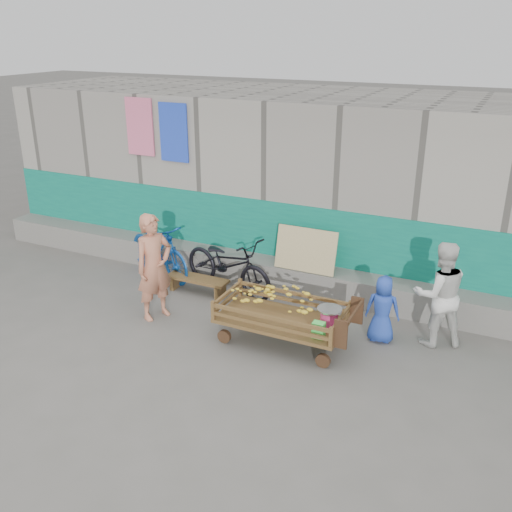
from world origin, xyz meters
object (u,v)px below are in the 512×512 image
at_px(woman, 440,294).
at_px(bicycle_blue, 158,250).
at_px(child, 382,309).
at_px(vendor_man, 154,267).
at_px(bench, 198,282).
at_px(bicycle_dark, 228,264).
at_px(banana_cart, 279,308).

distance_m(woman, bicycle_blue, 4.74).
bearing_deg(woman, child, -7.50).
relative_size(vendor_man, bicycle_blue, 0.97).
height_order(bench, bicycle_dark, bicycle_dark).
bearing_deg(bicycle_dark, bench, 137.48).
relative_size(bicycle_dark, bicycle_blue, 1.09).
relative_size(woman, bicycle_dark, 0.82).
height_order(woman, bicycle_dark, woman).
distance_m(child, bicycle_dark, 2.72).
xyz_separation_m(bench, bicycle_blue, (-0.94, 0.27, 0.31)).
bearing_deg(vendor_man, bicycle_blue, 56.00).
bearing_deg(bench, bicycle_blue, 163.78).
xyz_separation_m(bench, woman, (3.79, 0.01, 0.55)).
distance_m(child, bicycle_blue, 4.07).
bearing_deg(banana_cart, bicycle_dark, 140.11).
bearing_deg(child, banana_cart, 21.53).
height_order(vendor_man, bicycle_dark, vendor_man).
relative_size(vendor_man, child, 1.67).
distance_m(bench, vendor_man, 1.17).
bearing_deg(bench, child, -4.37).
height_order(vendor_man, child, vendor_man).
distance_m(vendor_man, bicycle_blue, 1.53).
distance_m(banana_cart, child, 1.42).
bearing_deg(vendor_man, woman, -52.53).
height_order(bench, bicycle_blue, bicycle_blue).
bearing_deg(bench, vendor_man, -97.03).
xyz_separation_m(woman, child, (-0.69, -0.25, -0.26)).
bearing_deg(bicycle_dark, bicycle_blue, 105.11).
bearing_deg(woman, bicycle_blue, -30.58).
bearing_deg(bicycle_blue, bicycle_dark, -68.16).
distance_m(woman, child, 0.78).
bearing_deg(child, woman, -167.19).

